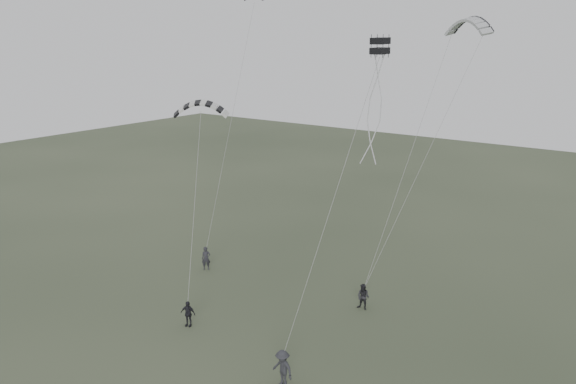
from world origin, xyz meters
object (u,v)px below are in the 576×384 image
Objects in this scene: flyer_center at (188,314)px; flyer_far at (282,368)px; kite_box at (380,46)px; flyer_left at (206,258)px; kite_pale_large at (468,19)px; kite_striped at (201,103)px; flyer_right at (363,297)px.

flyer_center is 0.83× the size of flyer_far.
flyer_left is at bearing 174.68° from kite_box.
kite_striped is (-13.04, -10.45, -5.05)m from kite_pale_large.
flyer_right is 0.88× the size of flyer_far.
flyer_far is at bearing -69.55° from kite_pale_large.
flyer_left is 0.51× the size of kite_pale_large.
flyer_far is 17.07m from kite_striped.
flyer_center is 0.46× the size of kite_striped.
flyer_center is 24.80m from kite_pale_large.
flyer_right reaches higher than flyer_center.
kite_striped is at bearing -163.75° from flyer_right.
kite_box reaches higher than flyer_far.
kite_pale_large is at bearing 91.54° from flyer_far.
flyer_far is at bearing -76.62° from flyer_left.
flyer_center is at bearing 178.15° from flyer_far.
kite_box reaches higher than kite_striped.
flyer_right is 1.06× the size of flyer_center.
flyer_left is 8.37m from flyer_center.
flyer_left is 12.04m from kite_striped.
kite_box reaches higher than flyer_left.
kite_pale_large is (10.19, 15.13, 16.80)m from flyer_center.
flyer_right is at bearing -38.81° from flyer_left.
kite_box is (2.29, 4.44, 15.18)m from flyer_far.
flyer_left is 15.40m from flyer_far.
flyer_right is 10.83m from flyer_center.
flyer_far is at bearing -65.42° from kite_striped.
flyer_left is at bearing -123.20° from kite_pale_large.
kite_striped is 13.77m from kite_box.
flyer_far is (0.63, -9.43, 0.11)m from flyer_right.
kite_striped is at bearing -178.92° from kite_box.
flyer_left is 24.07m from kite_pale_large.
flyer_center is at bearing -96.14° from kite_pale_large.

